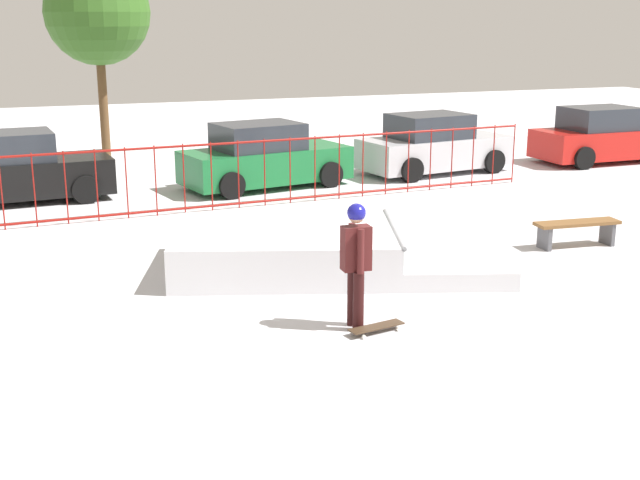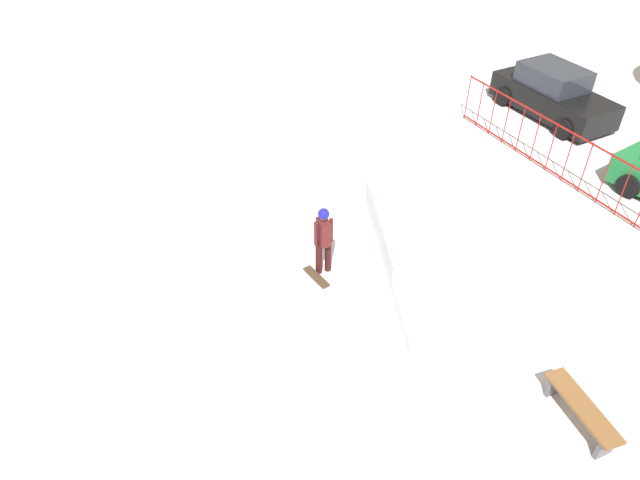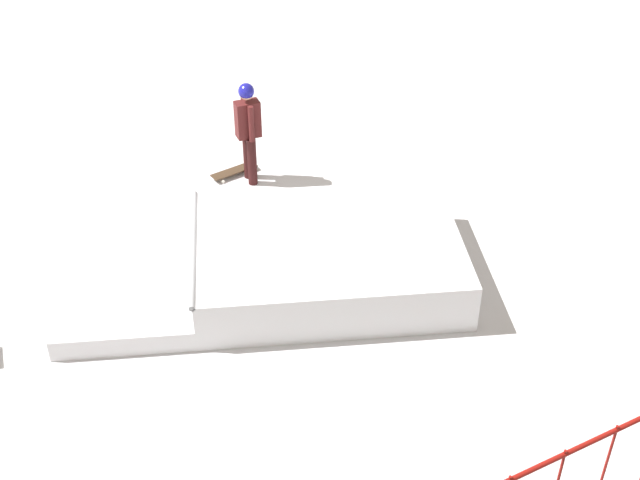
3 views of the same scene
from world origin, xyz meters
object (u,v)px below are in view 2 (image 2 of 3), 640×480
object	(u,v)px
skateboard	(316,277)
park_bench	(582,410)
skate_ramp	(436,240)
skater	(324,236)
parked_car_black	(553,94)

from	to	relation	value
skateboard	park_bench	size ratio (longest dim) A/B	0.51
skate_ramp	skater	distance (m)	2.83
skateboard	skater	bearing A→B (deg)	115.72
park_bench	parked_car_black	world-z (taller)	parked_car_black
skater	park_bench	distance (m)	5.94
skate_ramp	parked_car_black	size ratio (longest dim) A/B	1.41
skate_ramp	parked_car_black	xyz separation A→B (m)	(-4.53, 7.40, 0.41)
skateboard	park_bench	bearing A→B (deg)	16.09
skate_ramp	park_bench	bearing A→B (deg)	14.74
skater	parked_car_black	distance (m)	10.92
skate_ramp	skateboard	xyz separation A→B (m)	(-0.21, -2.98, -0.24)
skate_ramp	park_bench	distance (m)	5.01
skater	parked_car_black	xyz separation A→B (m)	(-4.13, 10.11, -0.28)
park_bench	skater	bearing A→B (deg)	-156.11
skate_ramp	skateboard	size ratio (longest dim) A/B	7.22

